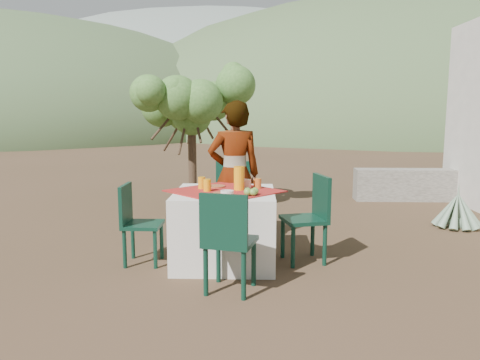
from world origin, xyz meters
The scene contains 24 objects.
ground centered at (0.00, 0.00, 0.00)m, with size 160.00×160.00×0.00m, color #3D2F1C.
table centered at (0.23, -0.04, 0.38)m, with size 1.30×1.30×0.76m.
chair_far centered at (0.25, 0.95, 0.52)m, with size 0.49×0.49×0.95m.
chair_near centered at (0.31, -0.90, 0.50)m, with size 0.51×0.51×0.90m.
chair_left centered at (-0.68, -0.11, 0.46)m, with size 0.39×0.39×0.83m.
chair_right centered at (1.13, 0.02, 0.51)m, with size 0.51×0.51×0.91m.
person centered at (0.30, 0.58, 0.84)m, with size 0.62×0.40×1.69m, color #8C6651.
shrub_tree centered at (-0.37, 2.50, 1.57)m, with size 1.69×1.65×1.98m.
agave centered at (3.28, 1.51, 0.23)m, with size 0.63×0.64×0.67m.
stone_wall centered at (3.60, 3.40, 0.28)m, with size 2.60×0.35×0.55m, color gray.
hill_near_left centered at (-18.00, 30.00, 0.00)m, with size 40.00×40.00×16.00m, color #3D522E.
hill_near_right centered at (12.00, 36.00, 0.00)m, with size 48.00×48.00×20.00m, color #3D522E.
hill_far_center centered at (-4.00, 52.00, 0.00)m, with size 60.00×60.00×24.00m, color slate.
plate_far centered at (0.12, 0.18, 0.77)m, with size 0.20×0.20×0.01m, color brown.
plate_near centered at (0.22, -0.27, 0.77)m, with size 0.20×0.20×0.01m, color brown.
glass_far centered at (-0.02, 0.06, 0.82)m, with size 0.08×0.08×0.12m, color #FB9E0F.
glass_near centered at (0.06, -0.09, 0.82)m, with size 0.08×0.08×0.13m, color #FB9E0F.
juice_pitcher centered at (0.38, 0.00, 0.88)m, with size 0.11×0.11×0.24m, color #FB9E0F.
bowl_plate centered at (0.28, -0.38, 0.77)m, with size 0.20×0.20×0.01m, color brown.
white_bowl centered at (0.28, -0.38, 0.80)m, with size 0.13×0.13×0.05m, color white.
jar_left centered at (0.58, 0.10, 0.82)m, with size 0.07×0.07×0.11m, color #BA6020.
jar_right centered at (0.55, 0.17, 0.81)m, with size 0.05×0.05×0.09m, color #BA6020.
napkin_holder centered at (0.46, 0.10, 0.81)m, with size 0.08×0.04×0.10m, color white.
fruit_cluster centered at (0.50, -0.31, 0.80)m, with size 0.14×0.13×0.07m.
Camera 1 is at (0.55, -4.76, 1.59)m, focal length 35.00 mm.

